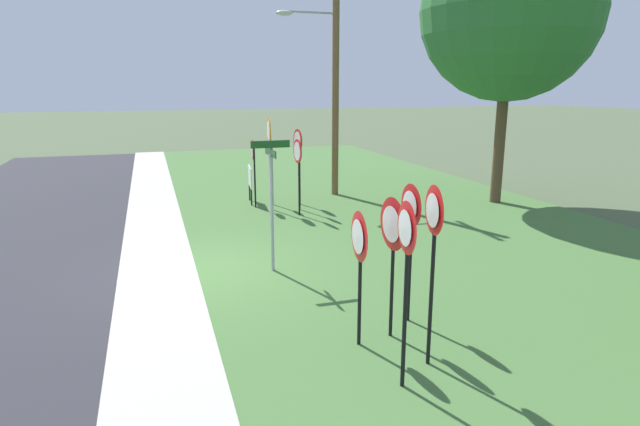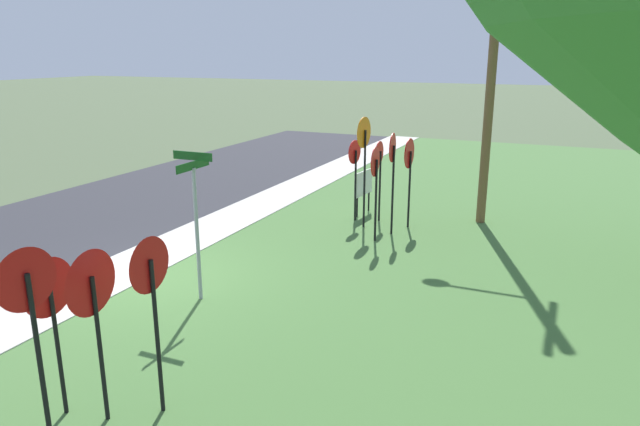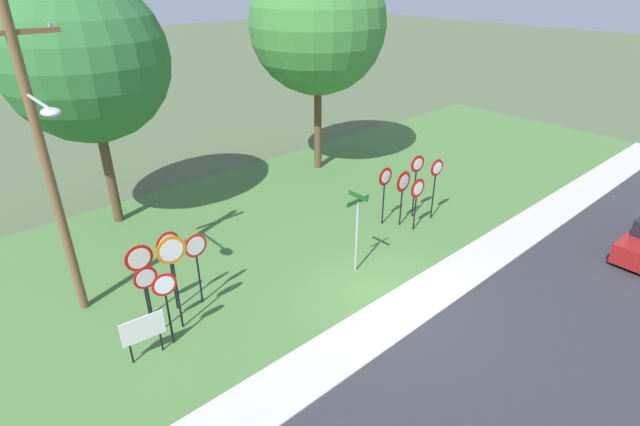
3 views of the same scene
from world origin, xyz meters
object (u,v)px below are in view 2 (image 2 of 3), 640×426
Objects in this scene: stop_sign_near_left at (375,173)px; yield_sign_far_left at (50,301)px; yield_sign_near_left at (92,296)px; stop_sign_far_right at (379,164)px; stop_sign_center_tall at (355,163)px; yield_sign_far_right at (151,284)px; utility_pole at (488,43)px; street_name_post at (196,213)px; yield_sign_near_right at (30,309)px; stop_sign_far_left at (364,147)px; stop_sign_near_right at (409,163)px; notice_board at (363,185)px; stop_sign_far_center at (393,161)px.

stop_sign_near_left is 8.45m from yield_sign_far_left.
stop_sign_near_left is 8.26m from yield_sign_near_left.
yield_sign_far_left is at bearing -81.11° from yield_sign_near_left.
stop_sign_far_right is 0.66m from stop_sign_center_tall.
utility_pole is at bearing 168.47° from yield_sign_far_right.
yield_sign_far_right is at bearing 26.60° from street_name_post.
stop_sign_far_right is 10.89m from yield_sign_near_right.
stop_sign_center_tall is 9.71m from yield_sign_near_left.
yield_sign_near_right is at bearing 4.68° from stop_sign_far_left.
yield_sign_far_right is at bearing 173.14° from yield_sign_near_right.
utility_pole is at bearing 140.41° from stop_sign_near_left.
yield_sign_near_right is at bearing -7.37° from stop_sign_near_left.
stop_sign_near_right is at bearing 76.23° from stop_sign_far_right.
yield_sign_far_left is 10.57m from notice_board.
stop_sign_far_left is at bearing -14.58° from stop_sign_far_right.
yield_sign_near_left is (9.69, -1.24, -0.05)m from stop_sign_near_right.
street_name_post is at bearing -165.56° from yield_sign_near_left.
yield_sign_near_left is at bearing -162.74° from yield_sign_near_right.
stop_sign_near_right is 0.90× the size of yield_sign_near_right.
yield_sign_far_left is (9.80, -1.82, -0.16)m from stop_sign_near_right.
stop_sign_near_left is at bearing 31.89° from notice_board.
yield_sign_near_right reaches higher than stop_sign_near_right.
stop_sign_far_center is at bearing -14.17° from stop_sign_near_right.
utility_pole is at bearing 152.16° from street_name_post.
stop_sign_far_left is (0.48, -1.08, 0.42)m from stop_sign_near_right.
notice_board is (-0.51, -0.62, -0.74)m from stop_sign_far_right.
yield_sign_near_left is 0.81× the size of street_name_post.
yield_sign_far_right reaches higher than yield_sign_near_left.
stop_sign_center_tall is 6.17m from street_name_post.
stop_sign_near_left is at bearing 173.78° from yield_sign_far_left.
stop_sign_far_right is 0.25× the size of utility_pole.
stop_sign_near_right is at bearing 118.91° from stop_sign_far_left.
notice_board is (-1.50, -1.28, -1.04)m from stop_sign_far_center.
stop_sign_far_center reaches higher than yield_sign_near_left.
utility_pole is (-1.26, 1.58, 2.99)m from stop_sign_near_right.
utility_pole is at bearing 120.18° from stop_sign_center_tall.
stop_sign_near_left is 1.10× the size of yield_sign_far_left.
street_name_post reaches higher than yield_sign_far_left.
stop_sign_far_center is at bearing 160.42° from stop_sign_near_left.
stop_sign_center_tall is at bearing 5.79° from notice_board.
stop_sign_far_center is 5.73m from street_name_post.
stop_sign_far_right is 9.49m from yield_sign_far_right.
stop_sign_near_left is 1.05× the size of stop_sign_center_tall.
yield_sign_near_left reaches higher than notice_board.
yield_sign_near_left is 11.70m from utility_pole.
stop_sign_far_center is at bearing -41.70° from utility_pole.
stop_sign_far_left is at bearing 25.23° from notice_board.
utility_pole is at bearing 128.01° from stop_sign_far_left.
notice_board is at bearing -171.93° from stop_sign_center_tall.
yield_sign_near_left is at bearing -8.84° from stop_sign_near_left.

